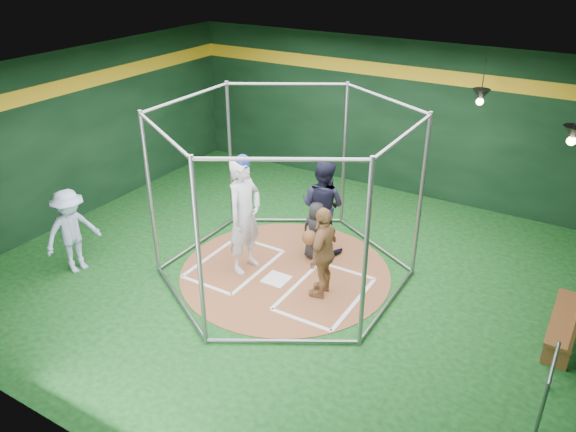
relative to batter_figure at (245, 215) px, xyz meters
The scene contains 15 objects.
room_shell 0.98m from the batter_figure, 20.11° to the left, with size 10.10×9.10×3.53m.
clay_disc 1.31m from the batter_figure, 19.53° to the left, with size 3.80×3.80×0.01m, color brown.
home_plate 1.28m from the batter_figure, ahead, with size 0.43×0.43×0.01m, color white.
batter_box_left 1.11m from the batter_figure, behind, with size 1.17×1.77×0.01m.
batter_box_right 1.96m from the batter_figure, ahead, with size 1.17×1.77×0.01m.
batting_cage 0.83m from the batter_figure, 19.53° to the left, with size 4.05×4.67×3.00m.
pendant_lamp_near 5.08m from the batter_figure, 53.11° to the left, with size 0.34×0.34×0.90m.
pendant_lamp_far 5.45m from the batter_figure, 25.58° to the left, with size 0.34×0.34×0.90m.
batter_figure is the anchor object (origin of this frame).
visitor_leopard 1.60m from the batter_figure, ahead, with size 0.95×0.39×1.61m, color tan.
catcher_figure 1.42m from the batter_figure, 46.43° to the left, with size 0.58×0.59×1.13m.
umpire 1.59m from the batter_figure, 57.32° to the left, with size 0.89×0.69×1.83m, color black.
bystander_blue 3.09m from the batter_figure, 148.34° to the right, with size 1.02×0.59×1.58m, color #A0AED3.
dugout_bench 5.40m from the batter_figure, ahead, with size 0.37×1.59×0.93m.
steel_railing 5.34m from the batter_figure, ahead, with size 0.05×0.93×0.80m.
Camera 1 is at (4.49, -7.39, 5.50)m, focal length 35.00 mm.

